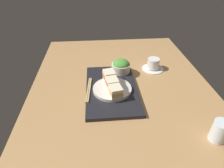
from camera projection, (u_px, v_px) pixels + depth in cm
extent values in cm
cube|color=tan|center=(122.00, 91.00, 105.63)|extent=(140.00, 100.00, 3.00)
cube|color=black|center=(112.00, 89.00, 103.00)|extent=(45.15, 27.01, 1.95)
cylinder|color=silver|center=(112.00, 89.00, 100.09)|extent=(20.30, 20.30, 1.57)
cube|color=#EFE5C1|center=(109.00, 79.00, 104.46)|extent=(7.56, 6.89, 1.77)
cube|color=#CC6B4C|center=(109.00, 76.00, 103.23)|extent=(8.08, 7.29, 2.54)
cube|color=#EFE5C1|center=(109.00, 73.00, 101.99)|extent=(7.56, 6.89, 1.77)
cube|color=#EFE5C1|center=(112.00, 86.00, 99.17)|extent=(7.56, 6.89, 1.65)
cube|color=#B74C42|center=(112.00, 83.00, 98.06)|extent=(7.75, 6.96, 2.20)
cube|color=#EFE5C1|center=(112.00, 80.00, 96.96)|extent=(7.56, 6.89, 1.65)
cube|color=#EFE5C1|center=(116.00, 94.00, 93.84)|extent=(7.56, 6.89, 1.66)
cube|color=gold|center=(116.00, 91.00, 92.84)|extent=(7.76, 6.97, 1.80)
cube|color=#EFE5C1|center=(116.00, 88.00, 91.85)|extent=(7.56, 6.89, 1.66)
cylinder|color=silver|center=(121.00, 68.00, 114.53)|extent=(11.09, 11.09, 5.12)
ellipsoid|color=#4C9338|center=(121.00, 64.00, 113.06)|extent=(9.90, 9.90, 5.44)
cube|color=tan|center=(88.00, 90.00, 100.33)|extent=(21.14, 2.38, 0.70)
cube|color=tan|center=(90.00, 90.00, 100.33)|extent=(21.14, 2.38, 0.70)
cylinder|color=white|center=(153.00, 68.00, 122.02)|extent=(13.61, 13.61, 0.80)
cylinder|color=white|center=(153.00, 63.00, 119.92)|extent=(7.40, 7.40, 6.50)
cylinder|color=#382111|center=(154.00, 59.00, 118.28)|extent=(6.81, 6.81, 0.40)
torus|color=white|center=(150.00, 60.00, 123.22)|extent=(4.49, 1.95, 4.44)
cylinder|color=silver|center=(219.00, 131.00, 74.18)|extent=(6.35, 6.35, 9.33)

